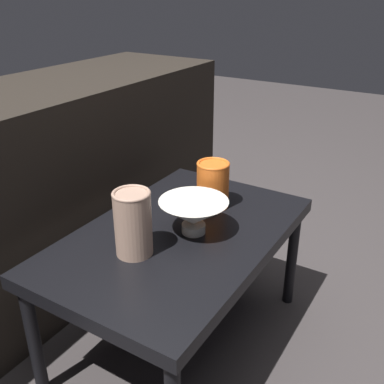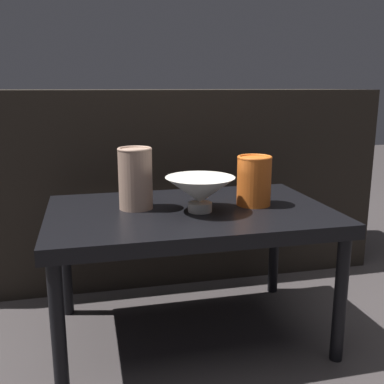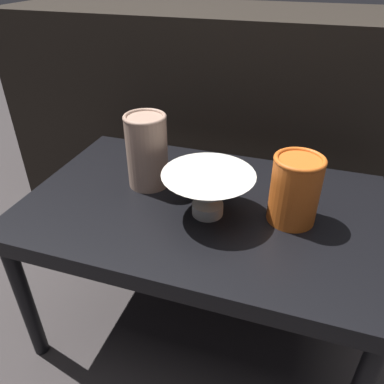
% 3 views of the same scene
% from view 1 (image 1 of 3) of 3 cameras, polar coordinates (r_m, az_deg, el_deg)
% --- Properties ---
extents(ground_plane, '(8.00, 8.00, 0.00)m').
position_cam_1_polar(ground_plane, '(1.55, -1.47, -18.23)').
color(ground_plane, '#383333').
extents(table, '(0.82, 0.52, 0.41)m').
position_cam_1_polar(table, '(1.32, -1.65, -6.62)').
color(table, black).
rests_on(table, ground_plane).
extents(couch_backdrop, '(1.72, 0.50, 0.74)m').
position_cam_1_polar(couch_backdrop, '(1.70, -19.36, -0.32)').
color(couch_backdrop, black).
rests_on(couch_backdrop, ground_plane).
extents(bowl, '(0.20, 0.20, 0.10)m').
position_cam_1_polar(bowl, '(1.27, 0.20, -2.72)').
color(bowl, silver).
rests_on(bowl, table).
extents(vase_textured_left, '(0.10, 0.10, 0.18)m').
position_cam_1_polar(vase_textured_left, '(1.17, -7.50, -3.84)').
color(vase_textured_left, tan).
rests_on(vase_textured_left, table).
extents(vase_colorful_right, '(0.10, 0.10, 0.15)m').
position_cam_1_polar(vase_colorful_right, '(1.41, 2.80, 1.02)').
color(vase_colorful_right, orange).
rests_on(vase_colorful_right, table).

